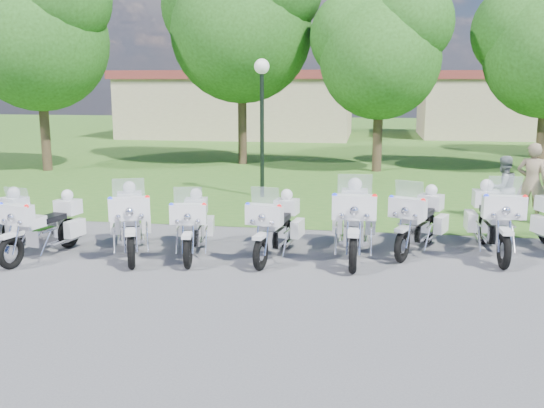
% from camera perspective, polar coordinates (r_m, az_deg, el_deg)
% --- Properties ---
extents(ground, '(100.00, 100.00, 0.00)m').
position_cam_1_polar(ground, '(11.36, -3.13, -5.81)').
color(ground, '#535458').
rests_on(ground, ground).
extents(grass_lawn, '(100.00, 48.00, 0.01)m').
position_cam_1_polar(grass_lawn, '(37.82, 5.68, 6.16)').
color(grass_lawn, '#316720').
rests_on(grass_lawn, ground).
extents(motorcycle_1, '(1.01, 2.18, 1.48)m').
position_cam_1_polar(motorcycle_1, '(12.62, -20.57, -1.88)').
color(motorcycle_1, black).
rests_on(motorcycle_1, ground).
extents(motorcycle_2, '(1.38, 2.31, 1.64)m').
position_cam_1_polar(motorcycle_2, '(12.26, -13.19, -1.49)').
color(motorcycle_2, black).
rests_on(motorcycle_2, ground).
extents(motorcycle_3, '(0.97, 2.19, 1.48)m').
position_cam_1_polar(motorcycle_3, '(12.00, -7.45, -1.89)').
color(motorcycle_3, black).
rests_on(motorcycle_3, ground).
extents(motorcycle_4, '(0.95, 2.22, 1.50)m').
position_cam_1_polar(motorcycle_4, '(11.77, 0.40, -2.02)').
color(motorcycle_4, black).
rests_on(motorcycle_4, ground).
extents(motorcycle_5, '(0.87, 2.61, 1.75)m').
position_cam_1_polar(motorcycle_5, '(11.88, 7.72, -1.48)').
color(motorcycle_5, black).
rests_on(motorcycle_5, ground).
extents(motorcycle_6, '(1.30, 2.17, 1.54)m').
position_cam_1_polar(motorcycle_6, '(12.53, 13.69, -1.45)').
color(motorcycle_6, black).
rests_on(motorcycle_6, ground).
extents(motorcycle_7, '(0.84, 2.51, 1.68)m').
position_cam_1_polar(motorcycle_7, '(12.73, 20.09, -1.34)').
color(motorcycle_7, black).
rests_on(motorcycle_7, ground).
extents(lamp_post, '(0.44, 0.44, 4.04)m').
position_cam_1_polar(lamp_post, '(17.81, -0.96, 10.38)').
color(lamp_post, black).
rests_on(lamp_post, ground).
extents(tree_0, '(6.12, 5.22, 8.16)m').
position_cam_1_polar(tree_0, '(25.18, -21.25, 15.23)').
color(tree_0, '#38281C').
rests_on(tree_0, ground).
extents(tree_1, '(6.75, 5.76, 9.00)m').
position_cam_1_polar(tree_1, '(25.68, -3.00, 17.12)').
color(tree_1, '#38281C').
rests_on(tree_1, ground).
extents(tree_2, '(5.30, 4.52, 7.07)m').
position_cam_1_polar(tree_2, '(23.65, 10.07, 14.34)').
color(tree_2, '#38281C').
rests_on(tree_2, ground).
extents(building_west, '(14.56, 8.32, 4.10)m').
position_cam_1_polar(building_west, '(39.52, -2.99, 9.41)').
color(building_west, tan).
rests_on(building_west, ground).
extents(building_east, '(11.44, 7.28, 4.10)m').
position_cam_1_polar(building_east, '(41.53, 21.53, 8.74)').
color(building_east, tan).
rests_on(building_east, ground).
extents(bystander_a, '(0.81, 0.66, 1.94)m').
position_cam_1_polar(bystander_a, '(16.02, 23.24, 1.86)').
color(bystander_a, gray).
rests_on(bystander_a, ground).
extents(bystander_b, '(0.97, 0.90, 1.59)m').
position_cam_1_polar(bystander_b, '(15.99, 20.88, 1.39)').
color(bystander_b, gray).
rests_on(bystander_b, ground).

